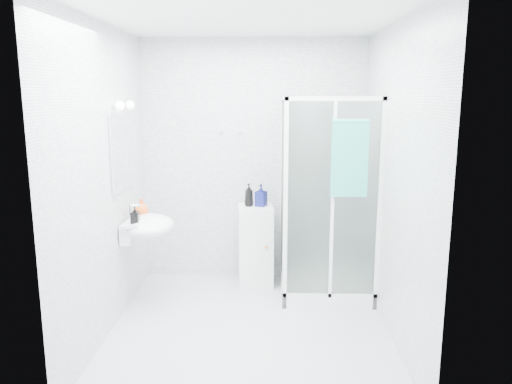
{
  "coord_description": "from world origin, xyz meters",
  "views": [
    {
      "loc": [
        0.16,
        -4.06,
        2.03
      ],
      "look_at": [
        0.05,
        0.35,
        1.15
      ],
      "focal_mm": 35.0,
      "sensor_mm": 36.0,
      "label": 1
    }
  ],
  "objects_px": {
    "hand_towel": "(350,156)",
    "shower_enclosure": "(318,252)",
    "soap_dispenser_black": "(135,215)",
    "storage_cabinet": "(256,246)",
    "shampoo_bottle_a": "(249,195)",
    "shampoo_bottle_b": "(261,195)",
    "wall_basin": "(146,226)",
    "soap_dispenser_orange": "(141,207)"
  },
  "relations": [
    {
      "from": "storage_cabinet",
      "to": "shampoo_bottle_b",
      "type": "xyz_separation_m",
      "value": [
        0.06,
        0.01,
        0.55
      ]
    },
    {
      "from": "soap_dispenser_black",
      "to": "shampoo_bottle_b",
      "type": "bearing_deg",
      "value": 32.66
    },
    {
      "from": "wall_basin",
      "to": "storage_cabinet",
      "type": "height_order",
      "value": "wall_basin"
    },
    {
      "from": "shower_enclosure",
      "to": "shampoo_bottle_b",
      "type": "relative_size",
      "value": 8.64
    },
    {
      "from": "wall_basin",
      "to": "shower_enclosure",
      "type": "bearing_deg",
      "value": 10.81
    },
    {
      "from": "wall_basin",
      "to": "hand_towel",
      "type": "distance_m",
      "value": 1.99
    },
    {
      "from": "hand_towel",
      "to": "soap_dispenser_black",
      "type": "height_order",
      "value": "hand_towel"
    },
    {
      "from": "storage_cabinet",
      "to": "shampoo_bottle_b",
      "type": "relative_size",
      "value": 3.74
    },
    {
      "from": "wall_basin",
      "to": "soap_dispenser_orange",
      "type": "bearing_deg",
      "value": 117.05
    },
    {
      "from": "wall_basin",
      "to": "shampoo_bottle_a",
      "type": "xyz_separation_m",
      "value": [
        0.94,
        0.57,
        0.19
      ]
    },
    {
      "from": "shower_enclosure",
      "to": "hand_towel",
      "type": "xyz_separation_m",
      "value": [
        0.21,
        -0.4,
        1.03
      ]
    },
    {
      "from": "shower_enclosure",
      "to": "hand_towel",
      "type": "height_order",
      "value": "shower_enclosure"
    },
    {
      "from": "storage_cabinet",
      "to": "hand_towel",
      "type": "height_order",
      "value": "hand_towel"
    },
    {
      "from": "storage_cabinet",
      "to": "soap_dispenser_orange",
      "type": "bearing_deg",
      "value": -164.53
    },
    {
      "from": "wall_basin",
      "to": "hand_towel",
      "type": "xyz_separation_m",
      "value": [
        1.87,
        -0.09,
        0.68
      ]
    },
    {
      "from": "soap_dispenser_orange",
      "to": "wall_basin",
      "type": "bearing_deg",
      "value": -62.95
    },
    {
      "from": "shampoo_bottle_a",
      "to": "soap_dispenser_black",
      "type": "height_order",
      "value": "shampoo_bottle_a"
    },
    {
      "from": "wall_basin",
      "to": "shampoo_bottle_b",
      "type": "relative_size",
      "value": 2.42
    },
    {
      "from": "soap_dispenser_black",
      "to": "shampoo_bottle_a",
      "type": "bearing_deg",
      "value": 35.47
    },
    {
      "from": "wall_basin",
      "to": "shampoo_bottle_a",
      "type": "height_order",
      "value": "shampoo_bottle_a"
    },
    {
      "from": "storage_cabinet",
      "to": "hand_towel",
      "type": "relative_size",
      "value": 1.24
    },
    {
      "from": "soap_dispenser_orange",
      "to": "soap_dispenser_black",
      "type": "bearing_deg",
      "value": -86.93
    },
    {
      "from": "hand_towel",
      "to": "soap_dispenser_orange",
      "type": "bearing_deg",
      "value": 172.88
    },
    {
      "from": "storage_cabinet",
      "to": "soap_dispenser_orange",
      "type": "height_order",
      "value": "soap_dispenser_orange"
    },
    {
      "from": "wall_basin",
      "to": "shampoo_bottle_a",
      "type": "distance_m",
      "value": 1.12
    },
    {
      "from": "shampoo_bottle_a",
      "to": "soap_dispenser_black",
      "type": "xyz_separation_m",
      "value": [
        -1.01,
        -0.72,
        -0.04
      ]
    },
    {
      "from": "hand_towel",
      "to": "shower_enclosure",
      "type": "bearing_deg",
      "value": 118.17
    },
    {
      "from": "soap_dispenser_orange",
      "to": "soap_dispenser_black",
      "type": "xyz_separation_m",
      "value": [
        0.02,
        -0.3,
        -0.0
      ]
    },
    {
      "from": "shampoo_bottle_b",
      "to": "wall_basin",
      "type": "bearing_deg",
      "value": -151.45
    },
    {
      "from": "hand_towel",
      "to": "shampoo_bottle_a",
      "type": "xyz_separation_m",
      "value": [
        -0.93,
        0.66,
        -0.49
      ]
    },
    {
      "from": "wall_basin",
      "to": "hand_towel",
      "type": "height_order",
      "value": "hand_towel"
    },
    {
      "from": "hand_towel",
      "to": "soap_dispenser_orange",
      "type": "xyz_separation_m",
      "value": [
        -1.95,
        0.24,
        -0.53
      ]
    },
    {
      "from": "wall_basin",
      "to": "shampoo_bottle_b",
      "type": "height_order",
      "value": "shampoo_bottle_b"
    },
    {
      "from": "soap_dispenser_black",
      "to": "soap_dispenser_orange",
      "type": "bearing_deg",
      "value": 93.07
    },
    {
      "from": "shampoo_bottle_b",
      "to": "soap_dispenser_black",
      "type": "bearing_deg",
      "value": -147.34
    },
    {
      "from": "shower_enclosure",
      "to": "soap_dispenser_black",
      "type": "relative_size",
      "value": 12.86
    },
    {
      "from": "shower_enclosure",
      "to": "storage_cabinet",
      "type": "xyz_separation_m",
      "value": [
        -0.64,
        0.26,
        -0.01
      ]
    },
    {
      "from": "shampoo_bottle_a",
      "to": "shampoo_bottle_b",
      "type": "bearing_deg",
      "value": 3.94
    },
    {
      "from": "hand_towel",
      "to": "wall_basin",
      "type": "bearing_deg",
      "value": 177.4
    },
    {
      "from": "shampoo_bottle_a",
      "to": "soap_dispenser_orange",
      "type": "xyz_separation_m",
      "value": [
        -1.03,
        -0.42,
        -0.04
      ]
    },
    {
      "from": "shampoo_bottle_a",
      "to": "shampoo_bottle_b",
      "type": "xyz_separation_m",
      "value": [
        0.13,
        0.01,
        -0.0
      ]
    },
    {
      "from": "shampoo_bottle_b",
      "to": "soap_dispenser_black",
      "type": "distance_m",
      "value": 1.35
    }
  ]
}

